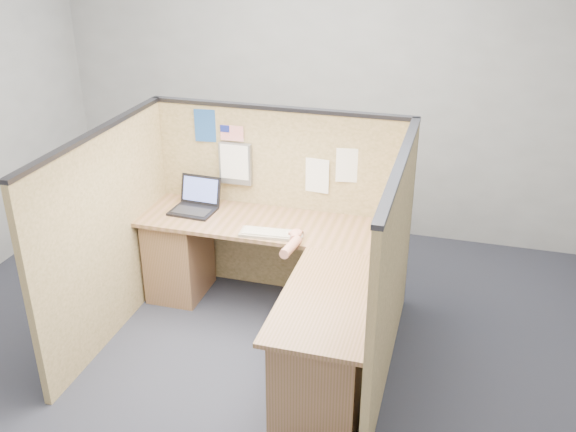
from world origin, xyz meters
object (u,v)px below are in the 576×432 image
(l_desk, at_px, (277,291))
(mouse, at_px, (296,236))
(laptop, at_px, (196,202))
(keyboard, at_px, (271,234))

(l_desk, distance_m, mouse, 0.42)
(laptop, relative_size, keyboard, 0.75)
(laptop, xyz_separation_m, mouse, (0.88, -0.27, -0.04))
(l_desk, relative_size, mouse, 18.99)
(l_desk, distance_m, keyboard, 0.41)
(keyboard, relative_size, mouse, 4.49)
(l_desk, relative_size, keyboard, 4.23)
(l_desk, bearing_deg, keyboard, 116.49)
(l_desk, height_order, mouse, mouse)
(l_desk, bearing_deg, mouse, 64.68)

